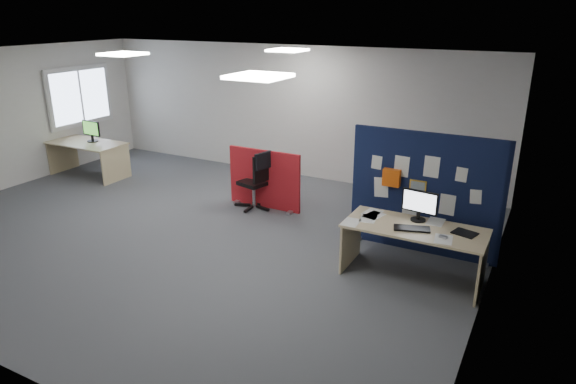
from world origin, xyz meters
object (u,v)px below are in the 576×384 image
at_px(red_divider, 264,180).
at_px(office_chair, 258,177).
at_px(monitor_second, 91,130).
at_px(second_desk, 89,150).
at_px(monitor_main, 419,204).
at_px(main_desk, 415,238).
at_px(navy_divider, 424,194).

relative_size(red_divider, office_chair, 1.35).
bearing_deg(monitor_second, red_divider, 4.13).
xyz_separation_m(monitor_second, office_chair, (4.12, -0.10, -0.38)).
bearing_deg(second_desk, monitor_main, -7.75).
relative_size(red_divider, monitor_second, 2.88).
xyz_separation_m(main_desk, second_desk, (-7.26, 1.17, -0.01)).
xyz_separation_m(red_divider, second_desk, (-4.24, -0.11, 0.04)).
relative_size(monitor_main, red_divider, 0.34).
height_order(main_desk, office_chair, office_chair).
height_order(navy_divider, second_desk, navy_divider).
relative_size(navy_divider, office_chair, 2.07).
height_order(monitor_main, monitor_second, monitor_second).
xyz_separation_m(navy_divider, monitor_main, (0.09, -0.63, 0.07)).
bearing_deg(monitor_main, main_desk, -75.95).
bearing_deg(red_divider, main_desk, -22.88).
bearing_deg(main_desk, monitor_second, 170.16).
xyz_separation_m(main_desk, monitor_second, (-7.20, 1.25, 0.41)).
height_order(second_desk, office_chair, office_chair).
bearing_deg(monitor_main, office_chair, 169.68).
xyz_separation_m(red_divider, office_chair, (-0.05, -0.13, 0.08)).
xyz_separation_m(second_desk, monitor_second, (0.06, 0.08, 0.42)).
bearing_deg(office_chair, navy_divider, 7.59).
bearing_deg(second_desk, office_chair, -0.27).
height_order(navy_divider, main_desk, navy_divider).
bearing_deg(navy_divider, main_desk, -82.07).
bearing_deg(main_desk, monitor_main, 96.84).
bearing_deg(main_desk, office_chair, 159.46).
distance_m(main_desk, red_divider, 3.29).
bearing_deg(navy_divider, monitor_main, -81.75).
bearing_deg(second_desk, monitor_second, 51.24).
distance_m(navy_divider, red_divider, 2.97).
height_order(navy_divider, red_divider, navy_divider).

